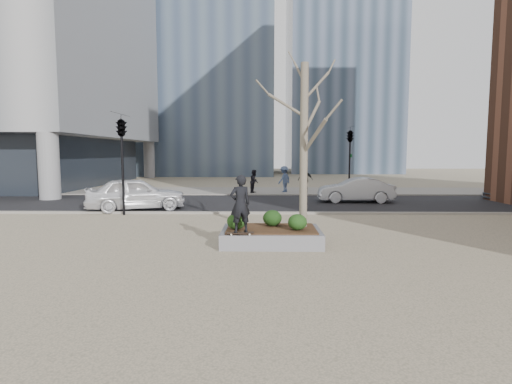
{
  "coord_description": "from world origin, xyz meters",
  "views": [
    {
      "loc": [
        0.75,
        -12.04,
        2.77
      ],
      "look_at": [
        0.5,
        2.0,
        1.4
      ],
      "focal_mm": 28.0,
      "sensor_mm": 36.0,
      "label": 1
    }
  ],
  "objects_px": {
    "skateboard": "(240,234)",
    "police_car": "(136,194)",
    "skateboarder": "(240,204)",
    "planter": "(271,236)"
  },
  "relations": [
    {
      "from": "planter",
      "to": "skateboarder",
      "type": "height_order",
      "value": "skateboarder"
    },
    {
      "from": "skateboarder",
      "to": "police_car",
      "type": "relative_size",
      "value": 0.35
    },
    {
      "from": "skateboard",
      "to": "police_car",
      "type": "xyz_separation_m",
      "value": [
        -5.5,
        7.9,
        0.32
      ]
    },
    {
      "from": "skateboard",
      "to": "police_car",
      "type": "distance_m",
      "value": 9.64
    },
    {
      "from": "police_car",
      "to": "skateboard",
      "type": "bearing_deg",
      "value": -164.88
    },
    {
      "from": "planter",
      "to": "skateboarder",
      "type": "xyz_separation_m",
      "value": [
        -0.9,
        -0.86,
        1.12
      ]
    },
    {
      "from": "planter",
      "to": "skateboard",
      "type": "relative_size",
      "value": 3.85
    },
    {
      "from": "skateboard",
      "to": "police_car",
      "type": "height_order",
      "value": "police_car"
    },
    {
      "from": "planter",
      "to": "police_car",
      "type": "relative_size",
      "value": 0.65
    },
    {
      "from": "skateboard",
      "to": "police_car",
      "type": "relative_size",
      "value": 0.17
    }
  ]
}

